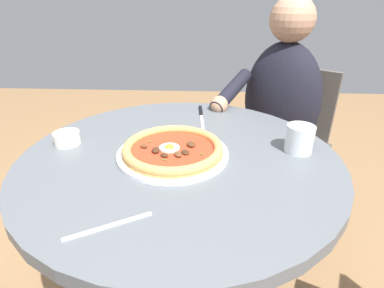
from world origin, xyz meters
TOP-DOWN VIEW (x-y plane):
  - dining_table at (0.00, 0.00)m, footprint 0.89×0.89m
  - pizza_on_plate at (-0.01, 0.02)m, footprint 0.31×0.31m
  - water_glass at (0.03, -0.33)m, footprint 0.08×0.08m
  - steak_knife at (0.31, -0.05)m, footprint 0.22×0.03m
  - ramekin_capers at (0.04, 0.34)m, footprint 0.08×0.08m
  - fork_utensil at (-0.30, 0.11)m, footprint 0.09×0.16m
  - diner_person at (0.54, -0.39)m, footprint 0.44×0.54m
  - cafe_chair_diner at (0.65, -0.48)m, footprint 0.54×0.54m

SIDE VIEW (x-z plane):
  - diner_person at x=0.54m, z-range -0.07..1.05m
  - cafe_chair_diner at x=0.65m, z-range 0.09..0.89m
  - dining_table at x=0.00m, z-range 0.18..0.89m
  - fork_utensil at x=-0.30m, z-range 0.71..0.72m
  - steak_knife at x=0.31m, z-range 0.71..0.72m
  - pizza_on_plate at x=-0.01m, z-range 0.71..0.75m
  - ramekin_capers at x=0.04m, z-range 0.71..0.75m
  - water_glass at x=0.03m, z-range 0.71..0.79m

